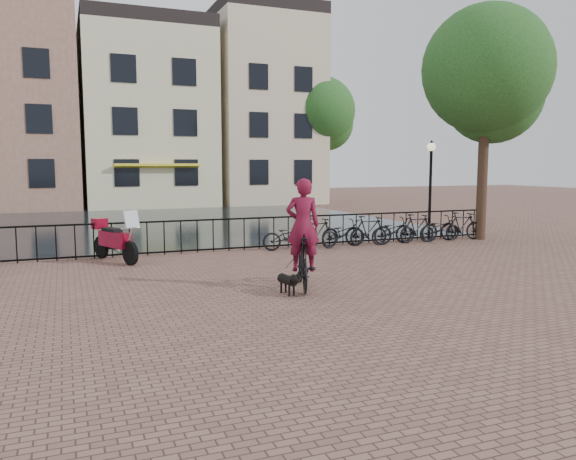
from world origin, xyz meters
name	(u,v)px	position (x,y,z in m)	size (l,w,h in m)	color
ground	(349,313)	(0.00, 0.00, 0.00)	(100.00, 100.00, 0.00)	brown
canal_water	(175,222)	(0.00, 17.30, 0.00)	(20.00, 20.00, 0.00)	black
railing	(229,235)	(0.00, 8.00, 0.50)	(20.00, 0.05, 1.02)	black
canal_house_left	(12,104)	(-7.50, 30.00, 6.40)	(7.50, 9.00, 12.80)	#815A4B
canal_house_mid	(145,116)	(0.50, 30.00, 5.90)	(8.00, 9.50, 11.80)	beige
canal_house_right	(259,109)	(8.50, 30.00, 6.65)	(7.00, 9.00, 13.30)	beige
tree_near_right	(487,70)	(9.20, 7.30, 5.97)	(4.48, 4.48, 8.24)	black
tree_far_right	(321,111)	(12.00, 27.00, 6.35)	(4.76, 4.76, 8.76)	black
lamp_post	(431,173)	(7.20, 7.60, 2.38)	(0.30, 0.30, 3.45)	black
cyclist	(303,240)	(0.03, 2.21, 1.06)	(1.20, 2.12, 2.80)	black
dog	(287,283)	(-0.49, 1.81, 0.24)	(0.35, 0.75, 0.49)	black
motorcycle	(115,235)	(-3.47, 7.28, 0.75)	(1.31, 2.13, 1.51)	maroon
parked_bike_0	(289,236)	(1.80, 7.40, 0.45)	(0.60, 1.72, 0.90)	black
parked_bike_1	(317,233)	(2.75, 7.40, 0.50)	(0.47, 1.66, 1.00)	black
parked_bike_2	(343,233)	(3.70, 7.40, 0.45)	(0.60, 1.72, 0.90)	black
parked_bike_3	(369,231)	(4.65, 7.40, 0.50)	(0.47, 1.66, 1.00)	black
parked_bike_4	(393,231)	(5.60, 7.40, 0.45)	(0.60, 1.72, 0.90)	black
parked_bike_5	(417,228)	(6.55, 7.40, 0.50)	(0.47, 1.66, 1.00)	black
parked_bike_6	(440,228)	(7.50, 7.40, 0.45)	(0.60, 1.72, 0.90)	black
parked_bike_7	(462,226)	(8.45, 7.40, 0.50)	(0.47, 1.66, 1.00)	black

